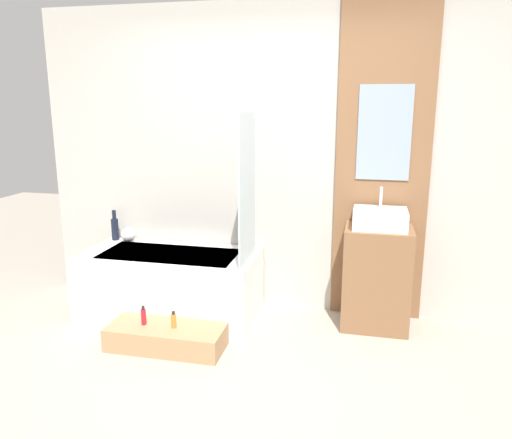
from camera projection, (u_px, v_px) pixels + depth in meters
The scene contains 12 objects.
ground_plane at pixel (225, 401), 3.07m from camera, with size 12.00×12.00×0.00m, color #A39989.
wall_tiled_back at pixel (275, 161), 4.27m from camera, with size 4.20×0.06×2.60m, color #B7B2A8.
wall_wood_accent at pixel (383, 163), 4.02m from camera, with size 0.75×0.04×2.60m.
bathtub at pixel (171, 284), 4.28m from camera, with size 1.47×0.75×0.54m.
glass_shower_screen at pixel (247, 190), 3.83m from camera, with size 0.01×0.50×1.19m, color silver.
wooden_step_bench at pixel (166, 337), 3.72m from camera, with size 0.87×0.35×0.17m, color #A87F56.
vanity_cabinet at pixel (376, 278), 4.02m from camera, with size 0.53×0.42×0.83m, color brown.
sink at pixel (380, 219), 3.90m from camera, with size 0.41×0.34×0.31m.
vase_tall_dark at pixel (115, 228), 4.61m from camera, with size 0.07×0.07×0.28m.
vase_round_light at pixel (128, 235), 4.56m from camera, with size 0.13×0.13×0.13m, color white.
bottle_soap_primary at pixel (144, 316), 3.72m from camera, with size 0.04×0.04×0.15m.
bottle_soap_secondary at pixel (174, 320), 3.67m from camera, with size 0.04×0.04×0.13m.
Camera 1 is at (0.79, -2.62, 1.81)m, focal length 35.00 mm.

